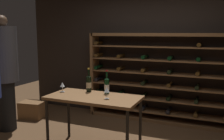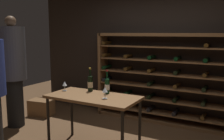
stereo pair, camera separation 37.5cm
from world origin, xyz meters
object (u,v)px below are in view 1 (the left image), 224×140
at_px(wine_rack, 157,79).
at_px(wine_glass_stemmed_right, 107,90).
at_px(person_guest_blue_shirt, 4,68).
at_px(wine_bottle_green_slim, 89,83).
at_px(wine_glass_stemmed_left, 62,85).
at_px(tasting_table, 94,102).
at_px(wine_bottle_amber_reserve, 107,85).
at_px(wine_crate, 32,110).

bearing_deg(wine_rack, wine_glass_stemmed_right, -100.36).
bearing_deg(person_guest_blue_shirt, wine_bottle_green_slim, -146.95).
relative_size(wine_rack, wine_glass_stemmed_left, 18.48).
bearing_deg(tasting_table, wine_rack, 71.69).
relative_size(person_guest_blue_shirt, wine_glass_stemmed_left, 13.56).
bearing_deg(wine_bottle_green_slim, wine_bottle_amber_reserve, -0.48).
bearing_deg(wine_rack, wine_glass_stemmed_left, -125.29).
relative_size(wine_rack, wine_crate, 5.81).
xyz_separation_m(wine_bottle_amber_reserve, wine_glass_stemmed_right, (0.13, -0.28, -0.00)).
xyz_separation_m(wine_rack, wine_bottle_green_slim, (-0.74, -1.41, 0.11)).
bearing_deg(tasting_table, wine_bottle_amber_reserve, 64.94).
height_order(wine_rack, tasting_table, wine_rack).
xyz_separation_m(tasting_table, wine_glass_stemmed_right, (0.23, -0.05, 0.20)).
relative_size(person_guest_blue_shirt, wine_crate, 4.27).
height_order(wine_crate, wine_glass_stemmed_right, wine_glass_stemmed_right).
bearing_deg(wine_rack, wine_bottle_amber_reserve, -107.17).
xyz_separation_m(person_guest_blue_shirt, wine_bottle_amber_reserve, (1.93, 0.11, -0.18)).
relative_size(wine_rack, wine_bottle_green_slim, 7.45).
xyz_separation_m(person_guest_blue_shirt, wine_glass_stemmed_left, (1.25, -0.06, -0.20)).
height_order(wine_rack, wine_glass_stemmed_left, wine_rack).
xyz_separation_m(wine_rack, tasting_table, (-0.54, -1.64, -0.10)).
height_order(wine_bottle_amber_reserve, wine_glass_stemmed_left, wine_bottle_amber_reserve).
relative_size(wine_bottle_green_slim, wine_bottle_amber_reserve, 1.04).
bearing_deg(wine_bottle_amber_reserve, wine_glass_stemmed_right, -65.49).
distance_m(wine_glass_stemmed_left, wine_glass_stemmed_right, 0.82).
bearing_deg(wine_glass_stemmed_right, wine_rack, 79.64).
bearing_deg(wine_bottle_green_slim, person_guest_blue_shirt, -176.04).
distance_m(wine_bottle_green_slim, wine_bottle_amber_reserve, 0.31).
height_order(wine_crate, wine_bottle_amber_reserve, wine_bottle_amber_reserve).
distance_m(wine_crate, wine_bottle_green_slim, 1.92).
height_order(tasting_table, wine_bottle_amber_reserve, wine_bottle_amber_reserve).
height_order(tasting_table, wine_crate, tasting_table).
bearing_deg(wine_bottle_amber_reserve, person_guest_blue_shirt, -176.75).
xyz_separation_m(wine_crate, wine_glass_stemmed_right, (2.09, -0.86, 0.79)).
distance_m(wine_rack, person_guest_blue_shirt, 2.83).
relative_size(tasting_table, wine_crate, 2.82).
bearing_deg(wine_glass_stemmed_right, person_guest_blue_shirt, 175.31).
relative_size(wine_glass_stemmed_left, wine_glass_stemmed_right, 0.90).
bearing_deg(wine_glass_stemmed_left, wine_rack, 54.71).
bearing_deg(tasting_table, wine_glass_stemmed_right, -12.30).
bearing_deg(wine_crate, wine_glass_stemmed_left, -30.55).
xyz_separation_m(wine_rack, wine_glass_stemmed_left, (-1.12, -1.58, 0.09)).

